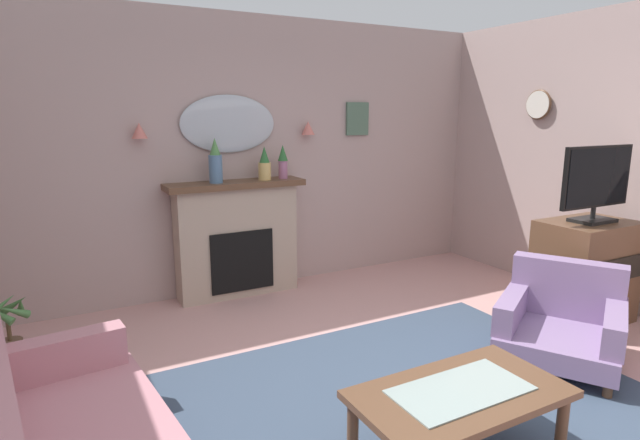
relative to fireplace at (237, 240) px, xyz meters
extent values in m
cube|color=#C6938E|center=(0.21, -2.69, -0.62)|extent=(6.60, 6.72, 0.10)
cube|color=#B29993|center=(0.21, 0.22, 0.81)|extent=(6.60, 0.10, 2.77)
cube|color=#38475B|center=(0.21, -2.49, -0.56)|extent=(3.20, 2.40, 0.01)
cube|color=tan|center=(0.00, 0.01, -0.02)|extent=(1.20, 0.28, 1.10)
cube|color=black|center=(0.00, -0.09, -0.19)|extent=(0.64, 0.12, 0.60)
cube|color=brown|center=(0.00, -0.01, 0.56)|extent=(1.36, 0.36, 0.06)
cylinder|color=#4C7093|center=(-0.20, -0.03, 0.72)|extent=(0.13, 0.13, 0.27)
cone|color=#4C8447|center=(-0.20, -0.03, 0.94)|extent=(0.10, 0.10, 0.16)
cylinder|color=tan|center=(0.30, -0.03, 0.68)|extent=(0.13, 0.13, 0.17)
cone|color=#2D6633|center=(0.30, -0.03, 0.84)|extent=(0.10, 0.10, 0.16)
cylinder|color=#9E6084|center=(0.50, -0.03, 0.68)|extent=(0.09, 0.09, 0.18)
cone|color=#2D6633|center=(0.50, -0.03, 0.85)|extent=(0.10, 0.10, 0.16)
ellipsoid|color=#B2BCC6|center=(0.00, 0.14, 1.14)|extent=(0.96, 0.06, 0.56)
cone|color=#D17066|center=(-0.85, 0.09, 1.09)|extent=(0.14, 0.14, 0.14)
cone|color=#D17066|center=(0.85, 0.09, 1.09)|extent=(0.14, 0.14, 0.14)
cylinder|color=silver|center=(2.97, -1.05, 1.33)|extent=(0.04, 0.28, 0.28)
torus|color=brown|center=(2.97, -1.05, 1.33)|extent=(0.03, 0.31, 0.31)
cube|color=#4C6B56|center=(1.50, 0.15, 1.18)|extent=(0.28, 0.03, 0.36)
cube|color=brown|center=(0.11, -3.03, -0.15)|extent=(1.10, 0.60, 0.04)
cube|color=#8C9E99|center=(0.11, -3.03, -0.13)|extent=(0.72, 0.36, 0.01)
cylinder|color=brown|center=(0.60, -3.27, -0.37)|extent=(0.06, 0.06, 0.40)
cylinder|color=brown|center=(-0.38, -2.79, -0.37)|extent=(0.06, 0.06, 0.40)
cylinder|color=brown|center=(0.60, -2.79, -0.37)|extent=(0.06, 0.06, 0.40)
cube|color=#B77A84|center=(-1.67, -1.56, -0.17)|extent=(0.77, 0.24, 0.24)
cylinder|color=brown|center=(-1.33, -1.53, -0.52)|extent=(0.07, 0.07, 0.10)
cube|color=gray|center=(1.56, -2.54, -0.39)|extent=(1.10, 1.10, 0.16)
cube|color=gray|center=(1.85, -2.36, -0.09)|extent=(0.55, 0.77, 0.45)
cube|color=gray|center=(1.38, -2.24, -0.20)|extent=(0.69, 0.49, 0.22)
cube|color=gray|center=(1.73, -2.83, -0.20)|extent=(0.69, 0.49, 0.22)
cylinder|color=brown|center=(1.09, -2.42, -0.52)|extent=(0.06, 0.06, 0.10)
cylinder|color=brown|center=(1.44, -3.00, -0.52)|extent=(0.06, 0.06, 0.10)
cylinder|color=brown|center=(1.68, -2.07, -0.52)|extent=(0.06, 0.06, 0.10)
cylinder|color=brown|center=(2.03, -2.65, -0.52)|extent=(0.06, 0.06, 0.10)
cube|color=brown|center=(2.46, -2.09, -0.12)|extent=(0.80, 0.56, 0.90)
cube|color=black|center=(2.46, -2.37, -0.03)|extent=(0.68, 0.02, 0.20)
cube|color=black|center=(2.46, -2.11, 0.34)|extent=(0.36, 0.24, 0.03)
cylinder|color=black|center=(2.46, -2.11, 0.41)|extent=(0.04, 0.04, 0.10)
cube|color=black|center=(2.46, -2.11, 0.72)|extent=(0.84, 0.04, 0.52)
cube|color=black|center=(2.46, -2.13, 0.72)|extent=(0.80, 0.01, 0.48)
cylinder|color=brown|center=(-1.98, -0.53, -0.50)|extent=(0.17, 0.17, 0.15)
cylinder|color=brown|center=(-1.98, -0.53, -0.34)|extent=(0.03, 0.03, 0.16)
cone|color=#4C8447|center=(-1.89, -0.52, -0.17)|extent=(0.09, 0.22, 0.21)
cone|color=#4C8447|center=(-1.93, -0.45, -0.17)|extent=(0.23, 0.19, 0.18)
cone|color=#4C8447|center=(-2.02, -0.44, -0.17)|extent=(0.24, 0.15, 0.17)
cone|color=#4C8447|center=(-1.93, -0.61, -0.17)|extent=(0.23, 0.18, 0.18)
camera|label=1|loc=(-1.63, -4.76, 1.25)|focal=28.65mm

